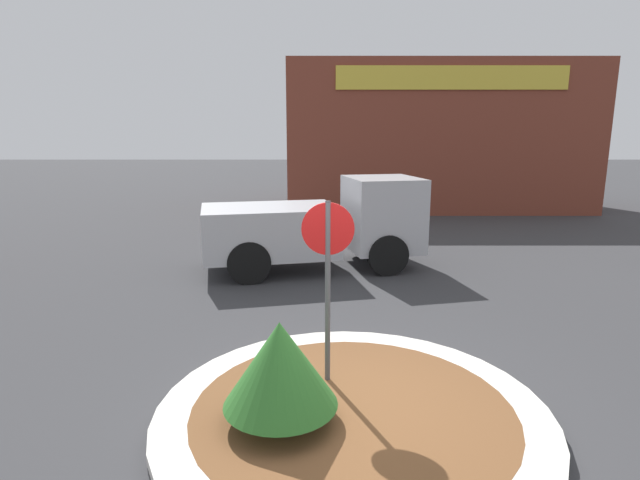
# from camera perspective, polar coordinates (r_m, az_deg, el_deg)

# --- Properties ---
(ground_plane) EXTENTS (120.00, 120.00, 0.00)m
(ground_plane) POSITION_cam_1_polar(r_m,az_deg,el_deg) (6.32, 3.97, -19.65)
(ground_plane) COLOR #38383A
(traffic_island) EXTENTS (4.64, 4.64, 0.14)m
(traffic_island) POSITION_cam_1_polar(r_m,az_deg,el_deg) (6.28, 3.98, -19.10)
(traffic_island) COLOR silver
(traffic_island) RESTS_ON ground_plane
(stop_sign) EXTENTS (0.66, 0.07, 2.51)m
(stop_sign) POSITION_cam_1_polar(r_m,az_deg,el_deg) (6.26, 1.17, -2.67)
(stop_sign) COLOR #4C4C51
(stop_sign) RESTS_ON ground_plane
(island_shrub) EXTENTS (1.28, 1.28, 1.18)m
(island_shrub) POSITION_cam_1_polar(r_m,az_deg,el_deg) (5.66, -4.33, -13.90)
(island_shrub) COLOR brown
(island_shrub) RESTS_ON traffic_island
(utility_truck) EXTENTS (5.59, 3.06, 2.25)m
(utility_truck) POSITION_cam_1_polar(r_m,az_deg,el_deg) (12.29, 0.29, 1.81)
(utility_truck) COLOR #B2B2B7
(utility_truck) RESTS_ON ground_plane
(storefront_building) EXTENTS (12.92, 6.07, 6.25)m
(storefront_building) POSITION_cam_1_polar(r_m,az_deg,el_deg) (23.81, 12.98, 11.32)
(storefront_building) COLOR brown
(storefront_building) RESTS_ON ground_plane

